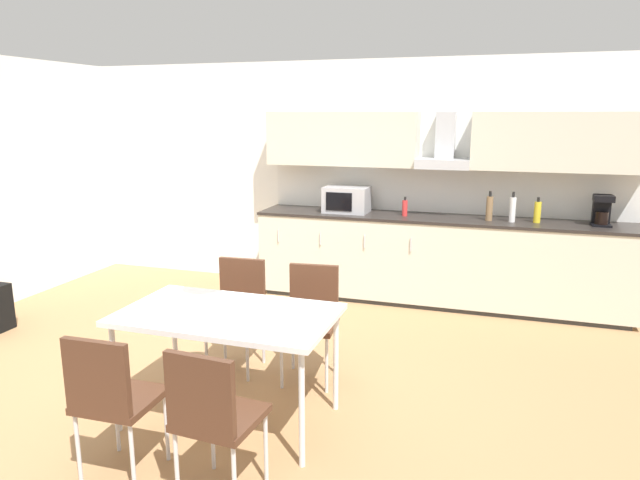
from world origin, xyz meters
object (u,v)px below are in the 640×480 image
Objects in this scene: bottle_red at (405,208)px; pendant_lamp at (221,150)px; bottle_white at (513,209)px; chair_far_left at (238,303)px; bottle_brown at (489,208)px; coffee_maker at (602,210)px; microwave at (347,200)px; bottle_yellow at (537,212)px; chair_far_right at (311,311)px; dining_table at (228,319)px; chair_near_right at (212,410)px; chair_near_left at (111,393)px.

pendant_lamp reaches higher than bottle_red.
bottle_white reaches higher than chair_far_left.
coffee_maker is at bearing 3.48° from bottle_brown.
bottle_yellow is (1.97, -0.01, -0.03)m from microwave.
pendant_lamp is (-0.65, -2.83, 0.76)m from bottle_red.
microwave is 0.55× the size of chair_far_right.
bottle_brown is at bearing -1.41° from microwave.
bottle_yellow is 0.19× the size of dining_table.
pendant_lamp reaches higher than dining_table.
pendant_lamp reaches higher than chair_far_left.
chair_near_right is 1.00× the size of chair_far_left.
chair_near_right and chair_far_left have the same top height.
microwave is 1.73m from bottle_white.
chair_near_right is (-2.25, -3.68, -0.56)m from coffee_maker.
bottle_white is at bearing 54.84° from chair_far_right.
coffee_maker is 0.34× the size of chair_far_left.
coffee_maker is 1.04m from bottle_brown.
pendant_lamp is at bearing -131.43° from coffee_maker.
microwave is 1.88× the size of bottle_yellow.
bottle_brown is at bearing -176.52° from coffee_maker.
bottle_white is 0.95× the size of pendant_lamp.
chair_near_left is 1.00× the size of chair_near_right.
bottle_red is at bearing 179.47° from bottle_white.
chair_far_left is at bearing 111.47° from chair_near_right.
pendant_lamp reaches higher than bottle_brown.
bottle_white is 0.22× the size of dining_table.
bottle_brown is 0.34× the size of chair_near_right.
pendant_lamp reaches higher than chair_near_right.
coffee_maker is 4.70m from chair_near_left.
chair_near_left is at bearing -179.99° from chair_near_right.
microwave is at bearing 89.92° from pendant_lamp.
chair_far_left is at bearing -131.75° from bottle_brown.
bottle_red is 0.15× the size of dining_table.
chair_near_right is at bearing -108.47° from bottle_brown.
coffee_maker reaches higher than chair_far_left.
bottle_red is at bearing 84.48° from chair_near_right.
bottle_white reaches higher than bottle_yellow.
bottle_white is 4.18m from chair_near_left.
coffee_maker is (2.55, 0.03, 0.01)m from microwave.
pendant_lamp is (-1.73, -2.82, 0.72)m from bottle_white.
bottle_brown reaches higher than bottle_red.
microwave is at bearing 94.69° from chair_near_right.
pendant_lamp is (-0.00, -2.87, 0.71)m from microwave.
bottle_white is at bearing 58.42° from pendant_lamp.
coffee_maker reaches higher than chair_near_right.
bottle_yellow is (1.32, 0.03, 0.02)m from bottle_red.
dining_table is at bearing -124.59° from bottle_yellow.
bottle_white reaches higher than coffee_maker.
microwave is 1.50× the size of pendant_lamp.
dining_table is at bearing -68.22° from chair_far_left.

